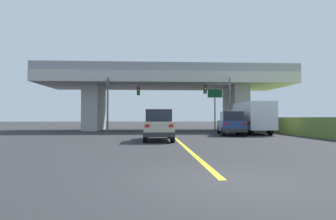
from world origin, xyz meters
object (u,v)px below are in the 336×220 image
at_px(suv_crossing, 231,123).
at_px(box_truck, 251,117).
at_px(traffic_signal_farside, 119,98).
at_px(highway_sign, 215,99).
at_px(traffic_signal_nearside, 221,98).
at_px(suv_lead, 158,125).

xyz_separation_m(suv_crossing, box_truck, (2.42, 2.01, 0.53)).
bearing_deg(suv_crossing, traffic_signal_farside, 158.50).
height_order(traffic_signal_farside, highway_sign, traffic_signal_farside).
height_order(box_truck, highway_sign, highway_sign).
relative_size(suv_crossing, traffic_signal_farside, 0.86).
xyz_separation_m(traffic_signal_farside, highway_sign, (10.77, 3.02, 0.17)).
relative_size(suv_crossing, highway_sign, 0.98).
bearing_deg(traffic_signal_nearside, highway_sign, 86.42).
height_order(suv_crossing, traffic_signal_farside, traffic_signal_farside).
height_order(box_truck, traffic_signal_nearside, traffic_signal_nearside).
height_order(suv_lead, traffic_signal_nearside, traffic_signal_nearside).
xyz_separation_m(traffic_signal_nearside, highway_sign, (0.25, 3.99, 0.16)).
bearing_deg(suv_crossing, highway_sign, 94.06).
height_order(suv_crossing, box_truck, box_truck).
distance_m(traffic_signal_nearside, traffic_signal_farside, 10.56).
distance_m(suv_lead, box_truck, 11.54).
xyz_separation_m(suv_lead, suv_crossing, (6.38, 5.44, -0.00)).
distance_m(suv_crossing, traffic_signal_nearside, 5.35).
distance_m(traffic_signal_farside, highway_sign, 11.18).
distance_m(suv_lead, traffic_signal_farside, 12.04).
bearing_deg(highway_sign, suv_crossing, -93.43).
xyz_separation_m(suv_lead, traffic_signal_nearside, (6.65, 10.15, 2.54)).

